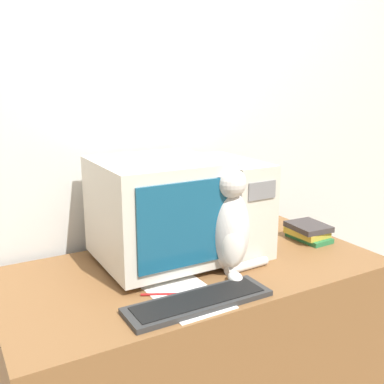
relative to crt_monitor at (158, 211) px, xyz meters
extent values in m
cube|color=silver|center=(0.11, 0.33, 0.29)|extent=(7.00, 0.05, 2.50)
cube|color=brown|center=(0.11, -0.10, -0.59)|extent=(1.47, 0.75, 0.74)
cube|color=beige|center=(0.00, 0.00, -0.20)|extent=(0.32, 0.27, 0.02)
cube|color=beige|center=(0.00, 0.00, 0.01)|extent=(0.45, 0.44, 0.39)
cube|color=navy|center=(0.00, -0.22, 0.01)|extent=(0.36, 0.01, 0.31)
cube|color=beige|center=(0.34, 0.01, -0.02)|extent=(0.18, 0.42, 0.39)
cube|color=slate|center=(0.34, -0.21, 0.08)|extent=(0.13, 0.01, 0.07)
cube|color=#2D2D2D|center=(-0.04, -0.38, -0.21)|extent=(0.50, 0.15, 0.02)
cube|color=black|center=(-0.04, -0.38, -0.20)|extent=(0.45, 0.11, 0.00)
ellipsoid|color=silver|center=(0.20, -0.19, -0.06)|extent=(0.22, 0.25, 0.32)
ellipsoid|color=white|center=(0.17, -0.26, -0.08)|extent=(0.10, 0.08, 0.18)
sphere|color=silver|center=(0.19, -0.22, 0.13)|extent=(0.14, 0.14, 0.11)
cone|color=silver|center=(0.15, -0.21, 0.18)|extent=(0.04, 0.04, 0.03)
cone|color=silver|center=(0.21, -0.23, 0.18)|extent=(0.04, 0.04, 0.03)
ellipsoid|color=white|center=(0.16, -0.30, -0.20)|extent=(0.07, 0.09, 0.04)
cylinder|color=silver|center=(0.26, -0.23, -0.20)|extent=(0.20, 0.05, 0.03)
cube|color=#28703D|center=(0.71, -0.10, -0.20)|extent=(0.12, 0.20, 0.02)
cube|color=gold|center=(0.70, -0.09, -0.18)|extent=(0.14, 0.18, 0.03)
cube|color=#383333|center=(0.71, -0.10, -0.15)|extent=(0.16, 0.19, 0.02)
cylinder|color=maroon|center=(-0.11, -0.27, -0.21)|extent=(0.14, 0.08, 0.01)
cube|color=white|center=(-0.05, -0.32, -0.21)|extent=(0.22, 0.30, 0.00)
camera|label=1|loc=(-0.71, -1.52, 0.49)|focal=42.00mm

